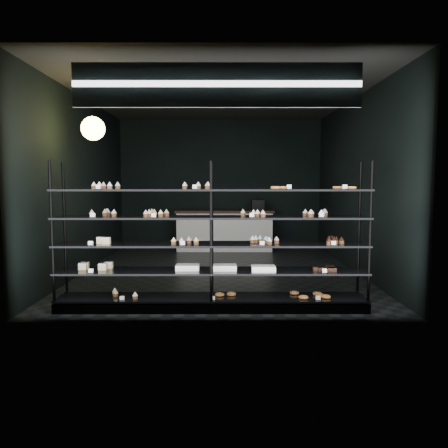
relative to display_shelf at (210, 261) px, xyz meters
The scene contains 5 objects.
room 2.64m from the display_shelf, 87.73° to the left, with size 5.01×6.01×3.20m.
display_shelf is the anchor object (origin of this frame).
signage 2.18m from the display_shelf, 78.49° to the right, with size 3.30×0.05×0.50m.
pendant_lamp 2.75m from the display_shelf, 149.58° to the left, with size 0.35×0.35×0.90m.
service_counter 4.96m from the display_shelf, 87.58° to the left, with size 2.36×0.65×1.23m.
Camera 1 is at (0.07, -8.03, 1.65)m, focal length 35.00 mm.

